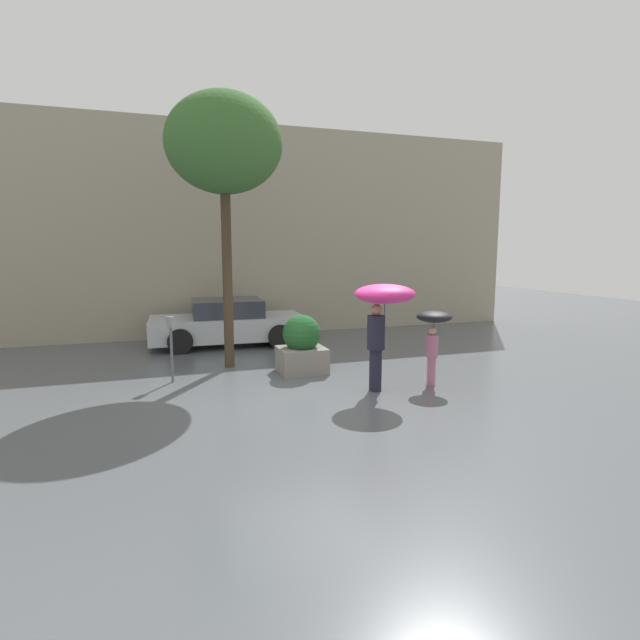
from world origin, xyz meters
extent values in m
plane|color=#51565B|center=(0.00, 0.00, 0.00)|extent=(40.00, 40.00, 0.00)
cube|color=#9E937F|center=(0.00, 6.50, 3.00)|extent=(18.00, 0.30, 6.00)
cube|color=gray|center=(0.53, 1.49, 0.26)|extent=(0.94, 0.83, 0.52)
sphere|color=#1E5123|center=(0.53, 1.49, 0.81)|extent=(0.77, 0.77, 0.77)
cylinder|color=#1E1E2D|center=(1.39, -0.20, 0.38)|extent=(0.22, 0.22, 0.76)
cylinder|color=#1E1E2D|center=(1.39, -0.20, 1.06)|extent=(0.32, 0.32, 0.60)
sphere|color=#997056|center=(1.39, -0.20, 1.46)|extent=(0.20, 0.20, 0.20)
cylinder|color=#4C4C51|center=(1.52, -0.26, 1.41)|extent=(0.02, 0.02, 0.65)
ellipsoid|color=#E02D84|center=(1.52, -0.26, 1.74)|extent=(1.05, 1.05, 0.34)
cylinder|color=#B76684|center=(2.54, -0.19, 0.26)|extent=(0.15, 0.15, 0.53)
cylinder|color=#B76684|center=(2.54, -0.19, 0.74)|extent=(0.22, 0.22, 0.42)
sphere|color=tan|center=(2.54, -0.19, 1.02)|extent=(0.14, 0.14, 0.14)
cylinder|color=#4C4C51|center=(2.61, -0.12, 1.01)|extent=(0.02, 0.02, 0.51)
ellipsoid|color=black|center=(2.61, -0.12, 1.27)|extent=(0.65, 0.65, 0.21)
cube|color=#B7BCC1|center=(-0.46, 4.99, 0.46)|extent=(4.02, 1.91, 0.58)
cube|color=#2D333D|center=(-0.46, 4.99, 0.97)|extent=(1.84, 1.55, 0.44)
cylinder|color=black|center=(-1.72, 4.18, 0.30)|extent=(0.62, 0.25, 0.61)
cylinder|color=black|center=(-1.64, 5.91, 0.30)|extent=(0.62, 0.25, 0.61)
cylinder|color=black|center=(0.72, 4.07, 0.30)|extent=(0.62, 0.25, 0.61)
cylinder|color=black|center=(0.80, 5.79, 0.30)|extent=(0.62, 0.25, 0.61)
cylinder|color=#423323|center=(-0.80, 2.46, 1.98)|extent=(0.21, 0.21, 3.97)
ellipsoid|color=#38662D|center=(-0.80, 2.46, 4.62)|extent=(2.37, 2.37, 2.01)
cylinder|color=#595B60|center=(-2.01, 1.57, 0.53)|extent=(0.05, 0.05, 1.06)
cylinder|color=gray|center=(-2.01, 1.57, 1.16)|extent=(0.14, 0.14, 0.20)
camera|label=1|loc=(-2.31, -8.06, 2.52)|focal=28.00mm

